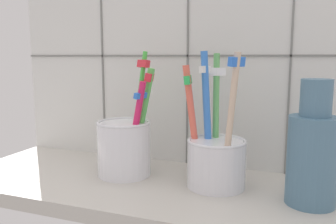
# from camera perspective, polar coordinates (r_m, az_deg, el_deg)

# --- Properties ---
(counter_slab) EXTENTS (0.64, 0.22, 0.02)m
(counter_slab) POSITION_cam_1_polar(r_m,az_deg,el_deg) (0.52, -0.71, -12.47)
(counter_slab) COLOR #BCB7AD
(counter_slab) RESTS_ON ground
(tile_wall_back) EXTENTS (0.64, 0.02, 0.45)m
(tile_wall_back) POSITION_cam_1_polar(r_m,az_deg,el_deg) (0.60, 3.51, 11.22)
(tile_wall_back) COLOR silver
(tile_wall_back) RESTS_ON ground
(toothbrush_cup_left) EXTENTS (0.09, 0.08, 0.19)m
(toothbrush_cup_left) POSITION_cam_1_polar(r_m,az_deg,el_deg) (0.55, -6.88, -5.26)
(toothbrush_cup_left) COLOR white
(toothbrush_cup_left) RESTS_ON counter_slab
(toothbrush_cup_right) EXTENTS (0.09, 0.09, 0.19)m
(toothbrush_cup_right) POSITION_cam_1_polar(r_m,az_deg,el_deg) (0.50, 7.62, -7.01)
(toothbrush_cup_right) COLOR white
(toothbrush_cup_right) RESTS_ON counter_slab
(ceramic_vase) EXTENTS (0.06, 0.06, 0.15)m
(ceramic_vase) POSITION_cam_1_polar(r_m,az_deg,el_deg) (0.47, 22.14, -6.08)
(ceramic_vase) COLOR slate
(ceramic_vase) RESTS_ON counter_slab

